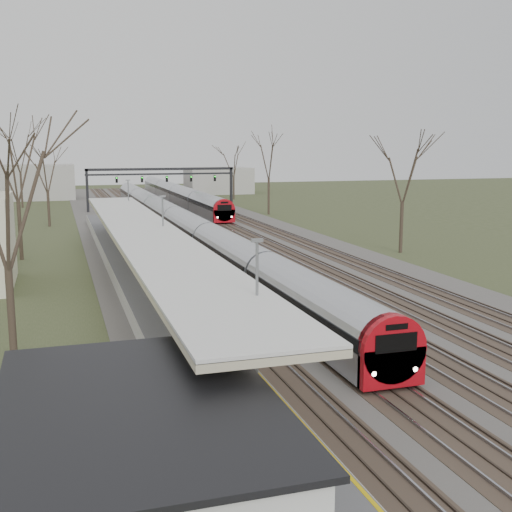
% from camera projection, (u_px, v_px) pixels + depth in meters
% --- Properties ---
extents(track_bed, '(24.00, 160.00, 0.22)m').
position_uv_depth(track_bed, '(210.00, 239.00, 63.42)').
color(track_bed, '#474442').
rests_on(track_bed, ground).
extents(platform, '(3.50, 69.00, 1.00)m').
position_uv_depth(platform, '(137.00, 273.00, 44.15)').
color(platform, '#9E9B93').
rests_on(platform, ground).
extents(canopy, '(4.10, 50.00, 3.11)m').
position_uv_depth(canopy, '(144.00, 232.00, 39.32)').
color(canopy, slate).
rests_on(canopy, platform).
extents(station_building, '(6.00, 9.00, 3.20)m').
position_uv_depth(station_building, '(139.00, 468.00, 15.19)').
color(station_building, silver).
rests_on(station_building, ground).
extents(signal_gantry, '(21.00, 0.59, 6.08)m').
position_uv_depth(signal_gantry, '(162.00, 176.00, 90.83)').
color(signal_gantry, black).
rests_on(signal_gantry, ground).
extents(tree_west_near, '(5.00, 5.00, 10.30)m').
position_uv_depth(tree_west_near, '(3.00, 195.00, 24.50)').
color(tree_west_near, '#2D231C').
rests_on(tree_west_near, ground).
extents(tree_west_far, '(5.50, 5.50, 11.33)m').
position_uv_depth(tree_west_far, '(16.00, 160.00, 50.43)').
color(tree_west_far, '#2D231C').
rests_on(tree_west_far, ground).
extents(tree_east_far, '(5.00, 5.00, 10.30)m').
position_uv_depth(tree_east_far, '(404.00, 168.00, 53.98)').
color(tree_east_far, '#2D231C').
rests_on(tree_east_far, ground).
extents(train_near, '(2.62, 90.21, 3.05)m').
position_uv_depth(train_near, '(176.00, 222.00, 65.70)').
color(train_near, '#9C9EA5').
rests_on(train_near, ground).
extents(train_far, '(2.62, 60.21, 3.05)m').
position_uv_depth(train_far, '(178.00, 194.00, 102.62)').
color(train_far, '#9C9EA5').
rests_on(train_far, ground).
extents(passenger, '(0.51, 0.65, 1.58)m').
position_uv_depth(passenger, '(204.00, 336.00, 25.11)').
color(passenger, navy).
rests_on(passenger, platform).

